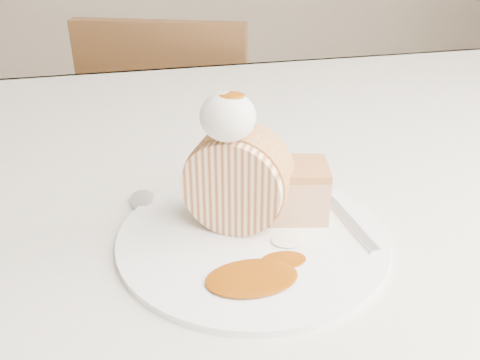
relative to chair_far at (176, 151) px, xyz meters
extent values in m
cube|color=beige|center=(0.05, -0.67, 0.26)|extent=(1.40, 0.90, 0.04)
cube|color=beige|center=(0.05, -0.22, 0.14)|extent=(1.40, 0.01, 0.28)
cylinder|color=brown|center=(0.67, -0.30, -0.11)|extent=(0.06, 0.06, 0.71)
cube|color=brown|center=(0.03, 0.07, -0.07)|extent=(0.49, 0.49, 0.04)
cube|color=brown|center=(-0.03, -0.09, 0.15)|extent=(0.38, 0.16, 0.40)
cylinder|color=brown|center=(0.24, 0.17, -0.28)|extent=(0.03, 0.03, 0.38)
cylinder|color=brown|center=(-0.07, 0.28, -0.28)|extent=(0.03, 0.03, 0.38)
cylinder|color=brown|center=(0.13, -0.14, -0.28)|extent=(0.03, 0.03, 0.38)
cylinder|color=brown|center=(-0.19, -0.03, -0.28)|extent=(0.03, 0.03, 0.38)
cylinder|color=white|center=(-0.01, -0.83, 0.29)|extent=(0.32, 0.32, 0.01)
cylinder|color=beige|center=(-0.01, -0.81, 0.34)|extent=(0.11, 0.10, 0.10)
cube|color=tan|center=(0.05, -0.81, 0.32)|extent=(0.07, 0.07, 0.05)
ellipsoid|color=white|center=(-0.03, -0.82, 0.41)|extent=(0.05, 0.05, 0.05)
ellipsoid|color=#7E3805|center=(-0.02, -0.82, 0.44)|extent=(0.03, 0.02, 0.01)
cube|color=silver|center=(0.10, -0.83, 0.29)|extent=(0.03, 0.16, 0.00)
cube|color=silver|center=(-0.11, -0.83, 0.29)|extent=(0.03, 0.17, 0.00)
camera|label=1|loc=(-0.11, -1.26, 0.59)|focal=40.00mm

